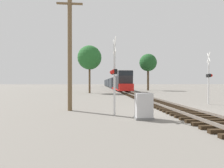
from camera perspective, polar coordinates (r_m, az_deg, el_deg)
name	(u,v)px	position (r m, az deg, el deg)	size (l,w,h in m)	color
ground_plane	(176,110)	(13.44, 20.06, -7.98)	(400.00, 400.00, 0.00)	slate
rail_track_bed	(176,108)	(13.42, 20.06, -7.41)	(2.60, 160.00, 0.31)	black
freight_train	(111,83)	(73.09, -0.25, 0.38)	(2.97, 81.06, 4.42)	#232326
crossing_signal_near	(114,73)	(10.41, 0.68, 3.61)	(0.38, 1.01, 4.64)	silver
crossing_signal_far	(209,76)	(18.03, 29.09, 2.31)	(0.58, 1.00, 4.72)	silver
relay_cabinet	(144,106)	(9.60, 10.33, -7.20)	(0.97, 0.67, 1.40)	slate
utility_pole	(70,51)	(12.80, -13.62, 10.36)	(1.80, 0.30, 8.10)	brown
tree_far_right	(90,58)	(33.13, -7.35, 8.51)	(4.46, 4.46, 8.87)	brown
tree_mid_background	(148,63)	(44.95, 11.70, 6.79)	(4.33, 4.33, 9.17)	#473521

